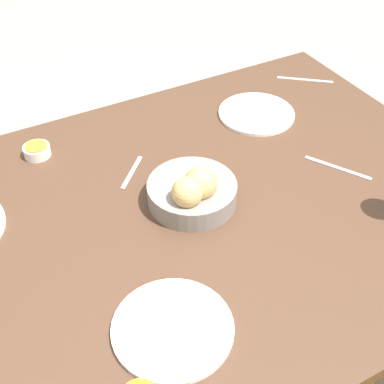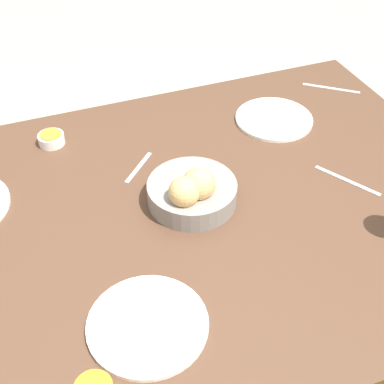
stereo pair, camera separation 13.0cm
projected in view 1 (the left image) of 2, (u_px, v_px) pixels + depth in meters
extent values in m
plane|color=#A89E89|center=(180.00, 381.00, 1.79)|extent=(10.00, 10.00, 0.00)
cube|color=#4C3323|center=(175.00, 222.00, 1.29)|extent=(1.59, 1.08, 0.03)
cube|color=#4C3323|center=(287.00, 152.00, 2.14)|extent=(0.06, 0.06, 0.73)
cylinder|color=gray|center=(192.00, 193.00, 1.31)|extent=(0.22, 0.22, 0.05)
sphere|color=tan|center=(199.00, 182.00, 1.26)|extent=(0.08, 0.08, 0.08)
sphere|color=tan|center=(187.00, 192.00, 1.23)|extent=(0.07, 0.07, 0.07)
cylinder|color=white|center=(256.00, 114.00, 1.61)|extent=(0.23, 0.23, 0.01)
cylinder|color=white|center=(173.00, 328.00, 1.04)|extent=(0.24, 0.24, 0.01)
cylinder|color=white|center=(37.00, 151.00, 1.45)|extent=(0.07, 0.07, 0.03)
cylinder|color=#C67F28|center=(36.00, 146.00, 1.44)|extent=(0.06, 0.06, 0.00)
cube|color=#B7B7BC|center=(338.00, 168.00, 1.42)|extent=(0.10, 0.16, 0.00)
cube|color=#B7B7BC|center=(305.00, 80.00, 1.77)|extent=(0.15, 0.12, 0.00)
cube|color=#B7B7BC|center=(132.00, 172.00, 1.41)|extent=(0.10, 0.11, 0.00)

